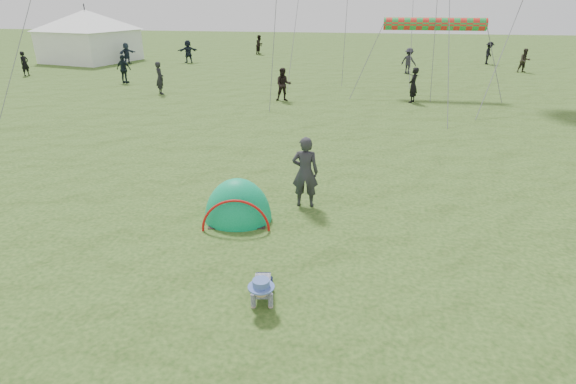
% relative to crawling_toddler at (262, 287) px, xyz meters
% --- Properties ---
extents(ground, '(140.00, 140.00, 0.00)m').
position_rel_crawling_toddler_xyz_m(ground, '(0.40, -0.11, -0.31)').
color(ground, '#214114').
extents(crawling_toddler, '(0.69, 0.88, 0.61)m').
position_rel_crawling_toddler_xyz_m(crawling_toddler, '(0.00, 0.00, 0.00)').
color(crawling_toddler, black).
rests_on(crawling_toddler, ground).
extents(popup_tent, '(1.78, 1.55, 2.04)m').
position_rel_crawling_toddler_xyz_m(popup_tent, '(-1.27, 2.98, -0.31)').
color(popup_tent, '#019551').
rests_on(popup_tent, ground).
extents(standing_adult, '(0.68, 0.47, 1.79)m').
position_rel_crawling_toddler_xyz_m(standing_adult, '(0.15, 4.04, 0.59)').
color(standing_adult, '#2A2A2E').
rests_on(standing_adult, ground).
extents(event_marquee, '(7.57, 7.57, 4.37)m').
position_rel_crawling_toddler_xyz_m(event_marquee, '(-21.63, 29.65, 1.88)').
color(event_marquee, white).
rests_on(event_marquee, ground).
extents(crowd_person_0, '(0.62, 0.74, 1.73)m').
position_rel_crawling_toddler_xyz_m(crowd_person_0, '(3.73, 17.28, 0.56)').
color(crowd_person_0, black).
rests_on(crowd_person_0, ground).
extents(crowd_person_1, '(0.90, 0.77, 1.63)m').
position_rel_crawling_toddler_xyz_m(crowd_person_1, '(12.37, 29.31, 0.51)').
color(crowd_person_1, '#2E2821').
rests_on(crowd_person_1, ground).
extents(crowd_person_3, '(1.06, 1.29, 1.74)m').
position_rel_crawling_toddler_xyz_m(crowd_person_3, '(10.87, 33.48, 0.56)').
color(crowd_person_3, black).
rests_on(crowd_person_3, ground).
extents(crowd_person_5, '(1.05, 1.59, 1.64)m').
position_rel_crawling_toddler_xyz_m(crowd_person_5, '(-17.90, 28.69, 0.51)').
color(crowd_person_5, '#1B2434').
rests_on(crowd_person_5, ground).
extents(crowd_person_6, '(0.73, 0.74, 1.73)m').
position_rel_crawling_toddler_xyz_m(crowd_person_6, '(-9.70, 17.14, 0.56)').
color(crowd_person_6, black).
rests_on(crowd_person_6, ground).
extents(crowd_person_7, '(0.92, 0.78, 1.65)m').
position_rel_crawling_toddler_xyz_m(crowd_person_7, '(-2.73, 16.54, 0.52)').
color(crowd_person_7, black).
rests_on(crowd_person_7, ground).
extents(crowd_person_8, '(1.05, 0.57, 1.70)m').
position_rel_crawling_toddler_xyz_m(crowd_person_8, '(-13.42, 20.07, 0.54)').
color(crowd_person_8, black).
rests_on(crowd_person_8, ground).
extents(crowd_person_9, '(1.29, 1.15, 1.73)m').
position_rel_crawling_toddler_xyz_m(crowd_person_9, '(4.19, 27.24, 0.56)').
color(crowd_person_9, '#25232E').
rests_on(crowd_person_9, ground).
extents(crowd_person_11, '(1.65, 1.41, 1.79)m').
position_rel_crawling_toddler_xyz_m(crowd_person_11, '(-13.28, 30.26, 0.59)').
color(crowd_person_11, '#19202E').
rests_on(crowd_person_11, ground).
extents(crowd_person_12, '(0.51, 0.66, 1.60)m').
position_rel_crawling_toddler_xyz_m(crowd_person_12, '(-21.58, 21.66, 0.50)').
color(crowd_person_12, black).
rests_on(crowd_person_12, ground).
extents(crowd_person_13, '(0.92, 1.03, 1.76)m').
position_rel_crawling_toddler_xyz_m(crowd_person_13, '(-8.90, 37.24, 0.57)').
color(crowd_person_13, black).
rests_on(crowd_person_13, ground).
extents(rainbow_tube_kite, '(5.14, 0.64, 0.64)m').
position_rel_crawling_toddler_xyz_m(rainbow_tube_kite, '(4.67, 19.54, 3.33)').
color(rainbow_tube_kite, red).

